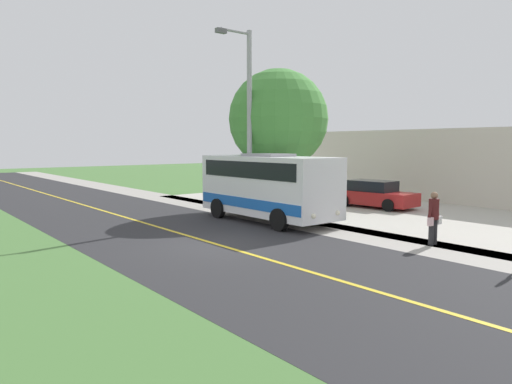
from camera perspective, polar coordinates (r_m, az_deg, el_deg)
ground_plane at (r=15.95m, az=-4.43°, el=-6.50°), size 120.00×120.00×0.00m
road_surface at (r=15.95m, az=-4.43°, el=-6.48°), size 8.00×100.00×0.01m
sidewalk at (r=19.30m, az=8.46°, el=-4.37°), size 2.40×100.00×0.01m
parking_lot_surface at (r=23.61m, az=25.97°, el=-3.04°), size 14.00×36.00×0.01m
road_centre_line at (r=15.95m, az=-4.43°, el=-6.46°), size 0.16×100.00×0.00m
shuttle_bus_front at (r=20.66m, az=1.47°, el=0.95°), size 2.71×6.99×2.99m
pedestrian_with_bags at (r=16.90m, az=20.80°, el=-2.78°), size 0.72×0.34×1.81m
street_light_pole at (r=22.35m, az=-1.04°, el=9.28°), size 1.97×0.24×8.67m
parked_car_near at (r=26.13m, az=14.18°, el=-0.31°), size 2.28×4.53×1.45m
tree_curbside at (r=24.46m, az=2.72°, el=8.82°), size 5.12×5.12×7.25m
commercial_building at (r=33.54m, az=25.43°, el=3.12°), size 10.00×20.35×4.30m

